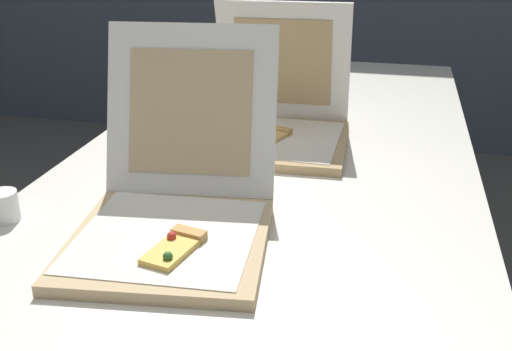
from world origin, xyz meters
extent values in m
cube|color=silver|center=(0.00, 0.63, 0.72)|extent=(0.95, 2.30, 0.03)
cylinder|color=gray|center=(-0.41, 1.71, 0.35)|extent=(0.04, 0.04, 0.70)
cylinder|color=gray|center=(0.41, 1.71, 0.35)|extent=(0.04, 0.04, 0.70)
cube|color=tan|center=(-0.09, 0.25, 0.74)|extent=(0.38, 0.38, 0.02)
cube|color=silver|center=(-0.09, 0.26, 0.76)|extent=(0.32, 0.32, 0.00)
cube|color=white|center=(-0.11, 0.47, 0.92)|extent=(0.35, 0.16, 0.32)
cube|color=tan|center=(-0.11, 0.47, 0.91)|extent=(0.25, 0.11, 0.23)
cube|color=#E5B74C|center=(-0.06, 0.20, 0.76)|extent=(0.08, 0.12, 0.01)
cube|color=tan|center=(-0.05, 0.25, 0.77)|extent=(0.06, 0.04, 0.02)
sphere|color=red|center=(-0.07, 0.23, 0.77)|extent=(0.02, 0.02, 0.02)
sphere|color=#2D6628|center=(-0.05, 0.17, 0.77)|extent=(0.02, 0.02, 0.02)
cube|color=tan|center=(0.00, 0.78, 0.74)|extent=(0.35, 0.35, 0.02)
cube|color=silver|center=(0.00, 0.79, 0.76)|extent=(0.30, 0.30, 0.00)
cube|color=white|center=(-0.01, 0.90, 0.92)|extent=(0.34, 0.12, 0.32)
cube|color=tan|center=(-0.01, 0.90, 0.92)|extent=(0.25, 0.08, 0.23)
cube|color=#E0B266|center=(-0.03, 0.76, 0.76)|extent=(0.10, 0.14, 0.01)
cube|color=tan|center=(-0.01, 0.82, 0.77)|extent=(0.07, 0.05, 0.02)
sphere|color=#2D6628|center=(-0.04, 0.77, 0.77)|extent=(0.02, 0.02, 0.02)
sphere|color=#2D6628|center=(-0.02, 0.78, 0.77)|extent=(0.02, 0.02, 0.02)
cylinder|color=white|center=(-0.43, 0.28, 0.76)|extent=(0.06, 0.06, 0.06)
cylinder|color=white|center=(-0.34, 0.70, 0.76)|extent=(0.06, 0.06, 0.06)
camera|label=1|loc=(0.27, -0.59, 1.27)|focal=41.79mm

